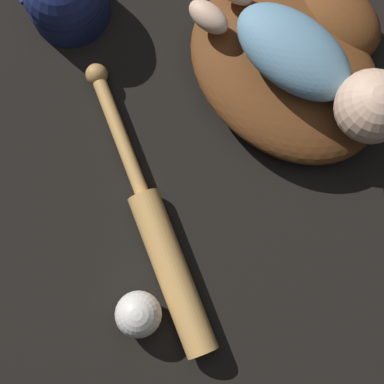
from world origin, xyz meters
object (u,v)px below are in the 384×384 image
(baby_figure, at_px, (318,69))
(baseball_glove, at_px, (295,64))
(baseball_bat, at_px, (160,241))
(baseball, at_px, (138,314))

(baby_figure, bearing_deg, baseball_glove, 175.63)
(baseball_bat, xyz_separation_m, baseball, (0.09, -0.09, 0.01))
(baseball_bat, relative_size, baseball, 6.90)
(baseball_glove, xyz_separation_m, baby_figure, (0.05, -0.00, 0.09))
(baseball_bat, bearing_deg, baseball_glove, 114.01)
(baseball_glove, distance_m, baby_figure, 0.11)
(baseball_bat, bearing_deg, baby_figure, 106.79)
(baseball_glove, xyz_separation_m, baseball_bat, (0.15, -0.35, -0.02))
(baseball_glove, distance_m, baseball_bat, 0.38)
(baseball_bat, height_order, baseball, baseball)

